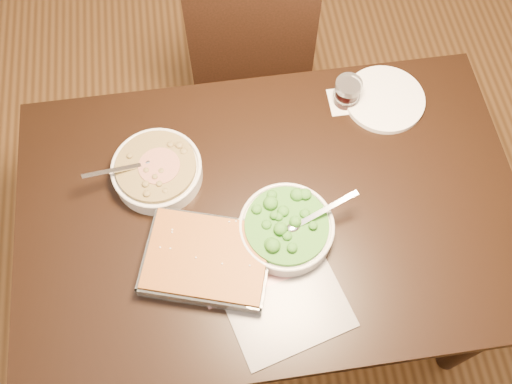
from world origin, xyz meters
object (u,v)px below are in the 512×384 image
(broccoli_bowl, at_px, (286,228))
(dinner_plate, at_px, (384,99))
(stew_bowl, at_px, (157,170))
(wine_tumbler, at_px, (347,92))
(baking_dish, at_px, (207,259))
(chair_far, at_px, (252,51))
(table, at_px, (270,222))

(broccoli_bowl, bearing_deg, dinner_plate, 46.51)
(stew_bowl, bearing_deg, wine_tumbler, 17.01)
(baking_dish, height_order, chair_far, chair_far)
(baking_dish, bearing_deg, stew_bowl, 129.09)
(table, distance_m, dinner_plate, 0.51)
(stew_bowl, distance_m, baking_dish, 0.30)
(baking_dish, bearing_deg, dinner_plate, 54.19)
(baking_dish, xyz_separation_m, dinner_plate, (0.58, 0.44, -0.02))
(table, bearing_deg, wine_tumbler, 49.23)
(broccoli_bowl, relative_size, wine_tumbler, 3.21)
(dinner_plate, bearing_deg, broccoli_bowl, -133.49)
(dinner_plate, bearing_deg, baking_dish, -142.97)
(table, relative_size, chair_far, 1.54)
(wine_tumbler, xyz_separation_m, dinner_plate, (0.12, -0.01, -0.04))
(stew_bowl, distance_m, broccoli_bowl, 0.40)
(stew_bowl, height_order, dinner_plate, stew_bowl)
(table, distance_m, wine_tumbler, 0.45)
(table, bearing_deg, broccoli_bowl, -69.68)
(table, bearing_deg, chair_far, 86.08)
(wine_tumbler, distance_m, chair_far, 0.57)
(broccoli_bowl, xyz_separation_m, dinner_plate, (0.37, 0.39, -0.03))
(table, distance_m, broccoli_bowl, 0.15)
(table, bearing_deg, dinner_plate, 37.90)
(table, relative_size, dinner_plate, 5.78)
(stew_bowl, relative_size, baking_dish, 0.74)
(stew_bowl, relative_size, chair_far, 0.31)
(dinner_plate, bearing_deg, table, -142.10)
(baking_dish, height_order, dinner_plate, baking_dish)
(stew_bowl, distance_m, chair_far, 0.76)
(dinner_plate, distance_m, chair_far, 0.62)
(stew_bowl, bearing_deg, chair_far, 60.05)
(dinner_plate, bearing_deg, chair_far, 127.55)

